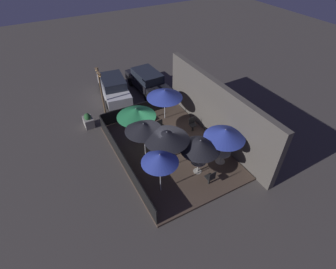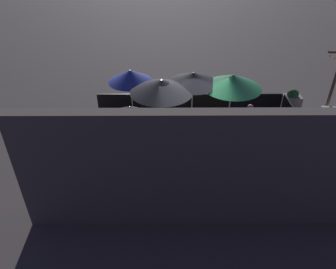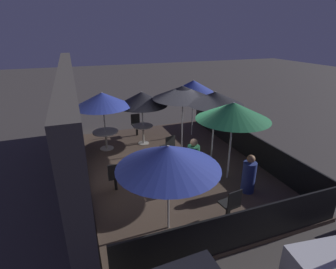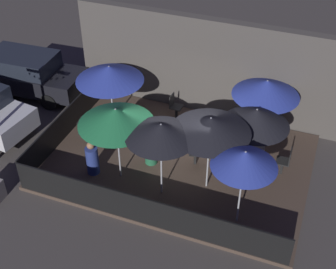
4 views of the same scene
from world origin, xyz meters
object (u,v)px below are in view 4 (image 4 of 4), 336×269
at_px(patio_chair_4, 175,106).
at_px(patron_1, 151,149).
at_px(patio_umbrella_3, 211,125).
at_px(patio_umbrella_6, 161,131).
at_px(patio_chair_0, 84,130).
at_px(dining_table_1, 261,124).
at_px(parked_car_1, 24,73).
at_px(patio_chair_3, 135,132).
at_px(patio_umbrella_0, 256,117).
at_px(patio_umbrella_4, 245,159).
at_px(patron_0, 92,159).
at_px(dining_table_0, 251,151).
at_px(patio_chair_1, 193,151).
at_px(patio_umbrella_2, 109,73).
at_px(patio_chair_2, 285,161).
at_px(patio_umbrella_1, 267,88).
at_px(patio_umbrella_5, 116,117).

bearing_deg(patio_chair_4, patron_1, -84.03).
bearing_deg(patio_umbrella_3, patio_umbrella_6, -148.74).
height_order(patio_umbrella_3, patio_chair_0, patio_umbrella_3).
relative_size(dining_table_1, parked_car_1, 0.21).
xyz_separation_m(patio_chair_3, patio_chair_4, (0.67, 1.89, -0.02)).
bearing_deg(dining_table_1, parked_car_1, -179.27).
xyz_separation_m(patio_umbrella_0, patio_umbrella_4, (0.18, -2.28, 0.31)).
bearing_deg(patron_0, patio_chair_4, -103.47).
distance_m(patio_umbrella_3, dining_table_0, 2.33).
xyz_separation_m(patio_umbrella_0, patio_chair_1, (-1.69, -0.49, -1.39)).
bearing_deg(patio_umbrella_4, patio_umbrella_3, 140.10).
height_order(patio_umbrella_2, patio_chair_1, patio_umbrella_2).
distance_m(patio_umbrella_6, patio_chair_4, 4.15).
xyz_separation_m(dining_table_0, patron_1, (-2.93, -0.89, -0.07)).
bearing_deg(patio_chair_2, patio_chair_0, 4.89).
distance_m(patio_umbrella_3, patio_umbrella_4, 1.53).
bearing_deg(patio_chair_1, patio_umbrella_3, -65.76).
bearing_deg(patio_umbrella_1, dining_table_0, -89.68).
height_order(patio_umbrella_4, dining_table_0, patio_umbrella_4).
bearing_deg(dining_table_0, patio_chair_3, -176.34).
height_order(dining_table_1, patio_chair_0, patio_chair_0).
xyz_separation_m(patio_umbrella_6, dining_table_0, (2.15, 2.00, -1.64)).
xyz_separation_m(patio_umbrella_1, patio_chair_0, (-5.34, -2.25, -1.49)).
distance_m(patio_umbrella_2, patio_chair_0, 2.06).
height_order(patio_umbrella_2, patio_chair_0, patio_umbrella_2).
bearing_deg(patron_1, patio_umbrella_2, -110.16).
distance_m(patio_umbrella_4, patio_chair_4, 5.38).
height_order(patio_umbrella_6, patron_1, patio_umbrella_6).
bearing_deg(patio_chair_2, patron_1, 10.98).
bearing_deg(parked_car_1, patio_umbrella_1, -2.14).
xyz_separation_m(patio_chair_2, patio_chair_4, (-4.12, 1.61, -0.02)).
height_order(patio_umbrella_0, patio_umbrella_1, patio_umbrella_1).
relative_size(patio_umbrella_1, patio_chair_0, 2.46).
distance_m(patio_umbrella_3, patio_chair_3, 3.43).
relative_size(patio_umbrella_4, parked_car_1, 0.53).
xyz_separation_m(patio_umbrella_0, patio_umbrella_3, (-0.99, -1.30, 0.36)).
relative_size(patio_chair_0, patron_0, 0.79).
distance_m(patio_umbrella_2, dining_table_0, 5.27).
xyz_separation_m(patio_umbrella_2, dining_table_1, (5.05, 0.75, -1.30)).
distance_m(dining_table_0, patron_0, 4.82).
height_order(patio_chair_2, patio_chair_3, same).
bearing_deg(patio_umbrella_4, patio_umbrella_0, 94.51).
height_order(patio_chair_0, patron_1, patron_1).
bearing_deg(patio_umbrella_2, patio_umbrella_1, 8.50).
relative_size(dining_table_1, patron_1, 0.80).
distance_m(patio_umbrella_1, patron_1, 4.05).
distance_m(patio_umbrella_5, patio_umbrella_6, 1.43).
relative_size(patio_umbrella_5, patio_chair_0, 2.69).
height_order(patio_umbrella_1, patio_umbrella_2, patio_umbrella_1).
bearing_deg(patio_umbrella_3, parked_car_1, 161.56).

